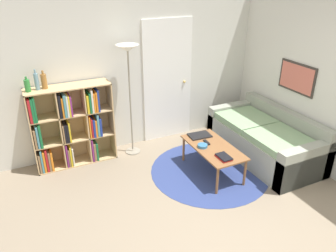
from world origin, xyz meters
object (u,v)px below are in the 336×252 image
Objects in this scene: floor_lamp at (128,60)px; bottle_middle at (37,81)px; bowl at (203,146)px; coffee_table at (213,149)px; couch at (267,139)px; laptop at (200,135)px; bottle_left at (27,85)px; bookshelf at (70,127)px; bottle_right at (44,81)px.

floor_lamp is 1.29m from bottle_middle.
bottle_middle is (-1.98, 1.12, 0.91)m from bowl.
couch is at bearing 2.77° from coffee_table.
laptop is 0.34m from bowl.
couch is 1.05m from coffee_table.
bottle_left is (-3.29, 1.10, 1.04)m from couch.
coffee_table is 2.70m from bottle_left.
coffee_table is 0.17m from bowl.
bowl is 0.50× the size of bottle_middle.
bookshelf is 1.21× the size of coffee_table.
bottle_right is at bearing 10.00° from bottle_left.
bottle_left reaches higher than laptop.
couch is 6.47× the size of bottle_middle.
bookshelf is 1.95m from laptop.
bookshelf is at bearing 145.85° from bowl.
bottle_left is (-2.25, 1.15, 0.94)m from coffee_table.
couch is 8.84× the size of bottle_left.
bowl is (-1.19, 0.00, 0.17)m from couch.
laptop is (0.84, -0.70, -1.09)m from floor_lamp.
bottle_left is 0.83× the size of bottle_right.
coffee_table is 2.61m from bottle_middle.
laptop is at bearing 91.41° from coffee_table.
bottle_middle is at bearing 9.48° from bottle_left.
bottle_left is (-0.47, -0.01, 0.71)m from bookshelf.
bottle_left is at bearing 161.53° from couch.
laptop is at bearing 66.33° from bowl.
bookshelf is 1.31m from floor_lamp.
bottle_middle is at bearing 160.52° from couch.
bottle_middle reaches higher than bowl.
bowl is 2.53m from bottle_left.
bottle_middle is at bearing 175.53° from floor_lamp.
coffee_table is (0.85, -1.07, -1.14)m from floor_lamp.
coffee_table is 0.37m from laptop.
coffee_table is 2.54m from bottle_right.
floor_lamp is 2.49m from couch.
couch is at bearing -18.47° from bottle_left.
laptop is 2.53m from bottle_left.
couch is (2.83, -1.11, -0.33)m from bookshelf.
bottle_left is (-2.24, 0.78, 0.89)m from laptop.
laptop is 1.21× the size of bottle_middle.
bowl is at bearing -55.33° from floor_lamp.
bottle_middle is (-2.13, 1.17, 0.97)m from coffee_table.
couch is at bearing -28.35° from floor_lamp.
bowl is (-0.15, 0.06, 0.06)m from coffee_table.
bottle_right is (0.22, 0.04, 0.02)m from bottle_left.
floor_lamp is at bearing -5.73° from bookshelf.
floor_lamp is 5.10× the size of laptop.
bookshelf is at bearing -1.02° from bottle_middle.
bottle_right is (-0.25, 0.02, 0.73)m from bookshelf.
bottle_middle is at bearing 151.14° from coffee_table.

